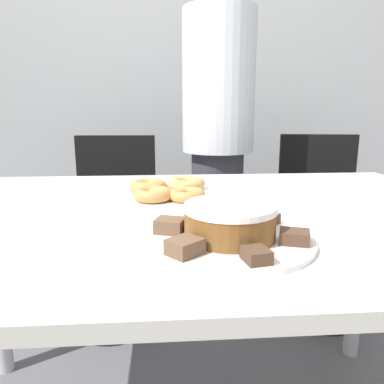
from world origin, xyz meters
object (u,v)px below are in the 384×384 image
object	(u,v)px
plate_cake	(229,240)
plate_donuts	(167,197)
office_chair_right	(320,229)
frosted_cake	(230,221)
office_chair_left	(114,234)
person_standing	(218,140)

from	to	relation	value
plate_cake	plate_donuts	world-z (taller)	same
office_chair_right	frosted_cake	size ratio (longest dim) A/B	5.03
office_chair_left	frosted_cake	xyz separation A→B (m)	(0.38, -1.08, 0.39)
person_standing	office_chair_left	xyz separation A→B (m)	(-0.51, -0.06, -0.45)
plate_cake	plate_donuts	xyz separation A→B (m)	(-0.12, 0.36, 0.00)
office_chair_left	plate_donuts	distance (m)	0.85
plate_cake	frosted_cake	xyz separation A→B (m)	(-0.00, 0.00, 0.04)
office_chair_left	office_chair_right	world-z (taller)	same
plate_donuts	frosted_cake	xyz separation A→B (m)	(0.12, -0.36, 0.04)
office_chair_left	plate_cake	world-z (taller)	office_chair_left
person_standing	frosted_cake	size ratio (longest dim) A/B	9.32
person_standing	plate_donuts	distance (m)	0.83
plate_cake	plate_donuts	bearing A→B (deg)	108.45
frosted_cake	office_chair_right	bearing A→B (deg)	58.58
person_standing	frosted_cake	world-z (taller)	person_standing
person_standing	plate_donuts	bearing A→B (deg)	-108.02
person_standing	office_chair_left	size ratio (longest dim) A/B	1.85
office_chair_right	office_chair_left	bearing A→B (deg)	-172.31
plate_cake	frosted_cake	size ratio (longest dim) A/B	1.83
plate_donuts	frosted_cake	distance (m)	0.38
person_standing	plate_cake	bearing A→B (deg)	-96.84
office_chair_left	office_chair_right	size ratio (longest dim) A/B	1.00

